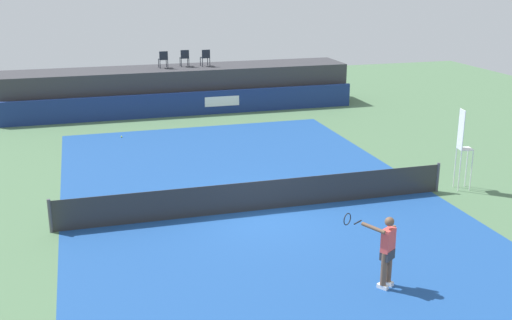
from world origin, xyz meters
TOP-DOWN VIEW (x-y plane):
  - ground_plane at (0.00, 3.00)m, footprint 48.00×48.00m
  - court_inner at (0.00, 0.00)m, footprint 12.00×22.00m
  - sponsor_wall at (0.01, 13.50)m, footprint 18.00×0.22m
  - spectator_platform at (0.00, 15.30)m, footprint 18.00×2.80m
  - spectator_chair_far_left at (-0.78, 15.21)m, footprint 0.46×0.46m
  - spectator_chair_left at (0.38, 15.44)m, footprint 0.44×0.44m
  - spectator_chair_center at (1.45, 15.25)m, footprint 0.48×0.48m
  - umpire_chair at (7.05, 0.02)m, footprint 0.52×0.52m
  - tennis_net at (0.00, 0.00)m, footprint 12.40×0.02m
  - net_post_near at (-6.20, 0.00)m, footprint 0.10×0.10m
  - net_post_far at (6.20, 0.00)m, footprint 0.10×0.10m
  - tennis_player at (1.44, -5.49)m, footprint 1.11×0.99m
  - tennis_ball at (-3.47, 10.02)m, footprint 0.07×0.07m

SIDE VIEW (x-z plane):
  - ground_plane at x=0.00m, z-range 0.00..0.00m
  - court_inner at x=0.00m, z-range 0.00..0.00m
  - tennis_ball at x=-3.47m, z-range 0.00..0.07m
  - tennis_net at x=0.00m, z-range 0.00..0.95m
  - net_post_near at x=-6.20m, z-range 0.00..1.00m
  - net_post_far at x=6.20m, z-range 0.00..1.00m
  - sponsor_wall at x=0.01m, z-range 0.00..1.20m
  - tennis_player at x=1.44m, z-range 0.07..1.84m
  - spectator_platform at x=0.00m, z-range 0.00..2.20m
  - umpire_chair at x=7.05m, z-range 0.21..2.97m
  - spectator_chair_far_left at x=-0.78m, z-range 2.25..3.14m
  - spectator_chair_left at x=0.38m, z-range 2.25..3.14m
  - spectator_chair_center at x=1.45m, z-range 2.25..3.14m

